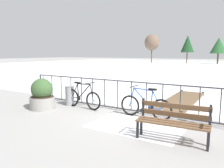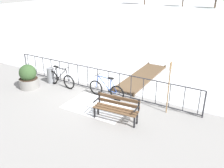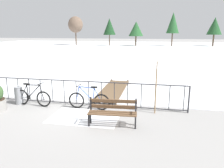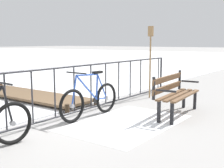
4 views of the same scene
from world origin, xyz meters
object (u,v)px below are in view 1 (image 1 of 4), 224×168
(trash_bin, at_px, (70,96))
(park_bench, at_px, (173,119))
(bicycle_second, at_px, (82,98))
(bicycle_near_railing, at_px, (145,106))
(planter_with_shrub, at_px, (42,95))

(trash_bin, bearing_deg, park_bench, -17.10)
(bicycle_second, xyz_separation_m, park_bench, (3.67, -1.25, 0.14))
(bicycle_near_railing, relative_size, planter_with_shrub, 1.55)
(park_bench, height_order, planter_with_shrub, planter_with_shrub)
(planter_with_shrub, xyz_separation_m, trash_bin, (0.45, 0.95, -0.13))
(planter_with_shrub, bearing_deg, bicycle_second, 36.40)
(bicycle_near_railing, xyz_separation_m, park_bench, (1.23, -1.30, 0.14))
(planter_with_shrub, distance_m, trash_bin, 1.06)
(bicycle_second, relative_size, planter_with_shrub, 1.55)
(bicycle_near_railing, bearing_deg, bicycle_second, -178.66)
(bicycle_second, bearing_deg, planter_with_shrub, -143.60)
(planter_with_shrub, relative_size, trash_bin, 1.51)
(bicycle_second, distance_m, trash_bin, 0.70)
(bicycle_near_railing, bearing_deg, park_bench, -46.77)
(trash_bin, bearing_deg, planter_with_shrub, -115.58)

